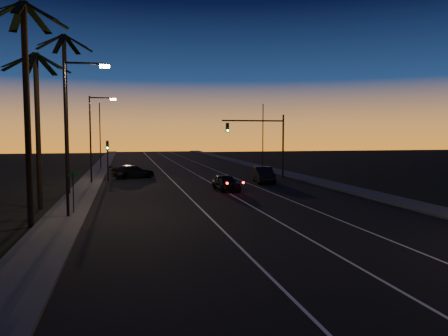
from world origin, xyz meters
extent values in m
cube|color=black|center=(0.00, 30.00, 0.01)|extent=(20.00, 170.00, 0.01)
cube|color=#3D3D3A|center=(-11.20, 30.00, 0.08)|extent=(2.40, 170.00, 0.16)
cube|color=#3D3D3A|center=(11.20, 30.00, 0.08)|extent=(2.40, 170.00, 0.16)
cube|color=silver|center=(-3.00, 30.00, 0.02)|extent=(0.12, 160.00, 0.01)
cube|color=silver|center=(0.50, 30.00, 0.02)|extent=(0.12, 160.00, 0.01)
cube|color=silver|center=(4.00, 30.00, 0.02)|extent=(0.12, 160.00, 0.01)
cylinder|color=black|center=(-12.60, 18.00, 5.75)|extent=(0.32, 0.32, 11.50)
cube|color=black|center=(-11.57, 18.26, 10.94)|extent=(2.18, 0.92, 1.18)
cube|color=black|center=(-12.16, 18.97, 10.94)|extent=(1.25, 2.12, 1.18)
cube|color=black|center=(-13.08, 18.94, 10.94)|extent=(1.34, 2.09, 1.18)
cube|color=black|center=(-13.64, 18.21, 10.94)|extent=(2.18, 0.82, 1.18)
cube|color=black|center=(-13.41, 17.32, 10.94)|extent=(1.90, 1.69, 1.18)
cube|color=black|center=(-12.57, 16.94, 10.94)|extent=(0.45, 2.16, 1.18)
cube|color=black|center=(-11.75, 17.36, 10.94)|extent=(1.95, 1.61, 1.18)
cylinder|color=black|center=(-13.20, 24.00, 5.00)|extent=(0.32, 0.32, 10.00)
cube|color=black|center=(-12.17, 24.26, 9.44)|extent=(2.18, 0.92, 1.18)
cube|color=black|center=(-12.76, 24.97, 9.44)|extent=(1.25, 2.12, 1.18)
cube|color=black|center=(-13.68, 24.94, 9.44)|extent=(1.34, 2.09, 1.18)
cube|color=black|center=(-14.24, 24.21, 9.44)|extent=(2.18, 0.82, 1.18)
cube|color=black|center=(-14.01, 23.32, 9.44)|extent=(1.90, 1.69, 1.18)
cube|color=black|center=(-13.17, 22.94, 9.44)|extent=(0.45, 2.16, 1.18)
cube|color=black|center=(-12.35, 23.36, 9.44)|extent=(1.95, 1.61, 1.18)
cylinder|color=black|center=(-12.20, 30.00, 6.25)|extent=(0.32, 0.32, 12.50)
cube|color=black|center=(-11.17, 30.26, 11.94)|extent=(2.18, 0.92, 1.18)
cube|color=black|center=(-11.76, 30.97, 11.94)|extent=(1.25, 2.12, 1.18)
cube|color=black|center=(-12.68, 30.94, 11.94)|extent=(1.34, 2.09, 1.18)
cube|color=black|center=(-13.24, 30.21, 11.94)|extent=(2.18, 0.82, 1.18)
cube|color=black|center=(-13.01, 29.32, 11.94)|extent=(1.90, 1.69, 1.18)
cube|color=black|center=(-12.17, 28.94, 11.94)|extent=(0.45, 2.16, 1.18)
cube|color=black|center=(-11.35, 29.36, 11.94)|extent=(1.95, 1.61, 1.18)
cylinder|color=black|center=(-11.00, 20.00, 4.50)|extent=(0.16, 0.16, 9.00)
cylinder|color=black|center=(-9.90, 20.00, 8.85)|extent=(2.20, 0.12, 0.12)
cube|color=#FFB866|center=(-8.80, 20.00, 8.72)|extent=(0.55, 0.26, 0.16)
cylinder|color=black|center=(-11.00, 38.00, 4.25)|extent=(0.16, 0.16, 8.50)
cylinder|color=black|center=(-9.90, 38.00, 8.35)|extent=(2.20, 0.12, 0.12)
cube|color=#FFB866|center=(-8.80, 38.00, 8.22)|extent=(0.55, 0.26, 0.16)
cylinder|color=black|center=(-10.80, 21.00, 1.30)|extent=(0.06, 0.06, 2.60)
cube|color=#0B441A|center=(-10.80, 21.00, 2.45)|extent=(0.70, 0.03, 0.20)
cylinder|color=black|center=(9.50, 40.00, 3.50)|extent=(0.20, 0.20, 7.00)
cylinder|color=black|center=(6.00, 40.00, 6.30)|extent=(7.00, 0.16, 0.16)
cube|color=black|center=(3.10, 40.00, 5.55)|extent=(0.32, 0.28, 1.00)
sphere|color=black|center=(3.10, 39.83, 5.87)|extent=(0.20, 0.20, 0.20)
sphere|color=black|center=(3.10, 39.83, 5.55)|extent=(0.20, 0.20, 0.20)
sphere|color=#14FF59|center=(3.10, 39.83, 5.23)|extent=(0.20, 0.20, 0.20)
cylinder|color=black|center=(-9.50, 40.00, 2.10)|extent=(0.14, 0.14, 4.20)
cube|color=black|center=(-9.50, 40.00, 3.70)|extent=(0.28, 0.25, 0.90)
sphere|color=black|center=(-9.50, 39.85, 3.98)|extent=(0.18, 0.18, 0.18)
sphere|color=black|center=(-9.50, 39.85, 3.70)|extent=(0.18, 0.18, 0.18)
sphere|color=#14FF59|center=(-9.50, 39.85, 3.42)|extent=(0.18, 0.18, 0.18)
cylinder|color=black|center=(-11.00, 55.00, 4.50)|extent=(0.14, 0.14, 9.00)
cylinder|color=black|center=(11.00, 52.00, 4.50)|extent=(0.14, 0.14, 9.00)
imported|color=black|center=(0.67, 30.19, 0.70)|extent=(1.99, 4.19, 1.38)
sphere|color=#FF0F05|center=(0.20, 27.72, 0.92)|extent=(0.18, 0.18, 0.18)
sphere|color=#FF0F05|center=(1.57, 27.85, 0.92)|extent=(0.18, 0.18, 0.18)
imported|color=black|center=(5.66, 35.18, 0.80)|extent=(2.27, 4.95, 1.57)
imported|color=black|center=(-6.93, 42.60, 0.72)|extent=(5.28, 3.84, 1.42)
camera|label=1|loc=(-7.74, -6.12, 4.88)|focal=35.00mm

